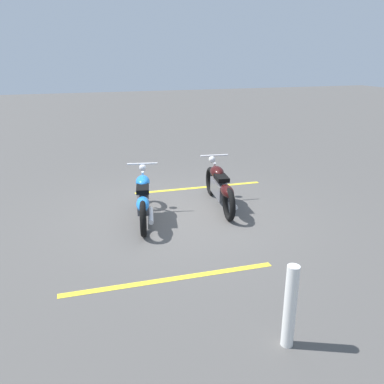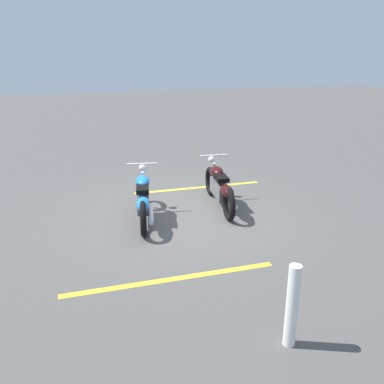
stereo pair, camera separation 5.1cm
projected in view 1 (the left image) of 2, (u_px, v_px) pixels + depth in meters
The scene contains 6 objects.
ground_plane at pixel (184, 214), 8.26m from camera, with size 60.00×60.00×0.00m, color #514F4C.
motorcycle_bright_foreground at pixel (143, 199), 7.79m from camera, with size 2.20×0.72×1.04m.
motorcycle_dark_foreground at pixel (220, 187), 8.47m from camera, with size 2.22×0.62×1.04m.
bollard_post at pixel (290, 307), 4.36m from camera, with size 0.14×0.14×1.01m, color white.
parking_stripe_near at pixel (199, 188), 9.90m from camera, with size 3.20×0.12×0.01m, color yellow.
parking_stripe_mid at pixel (171, 279), 5.85m from camera, with size 3.20×0.12×0.01m, color yellow.
Camera 1 is at (7.33, -2.27, 3.12)m, focal length 37.23 mm.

